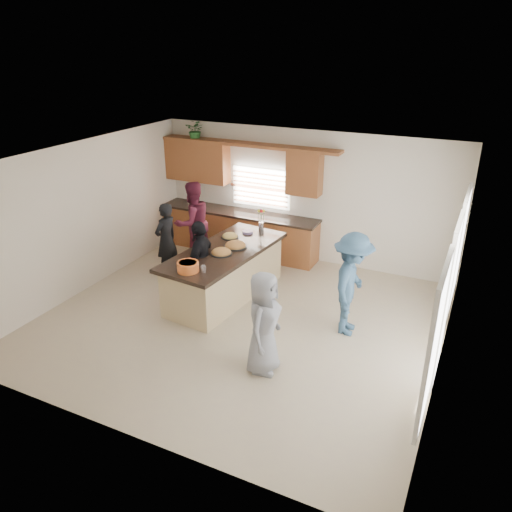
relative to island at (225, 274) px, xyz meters
The scene contains 18 objects.
floor 1.05m from the island, 45.63° to the right, with size 6.50×6.50×0.00m, color tan.
room_shell 1.73m from the island, 45.63° to the right, with size 6.52×6.02×2.81m.
back_cabinetry 2.26m from the island, 111.39° to the left, with size 4.08×0.66×2.46m.
right_wall_glazing 4.06m from the island, 11.79° to the right, with size 0.06×4.00×2.25m.
island is the anchor object (origin of this frame).
platter_front 0.56m from the island, 75.18° to the right, with size 0.39×0.39×0.16m.
platter_mid 0.57m from the island, 55.93° to the left, with size 0.43×0.43×0.17m.
platter_back 0.79m from the island, 107.74° to the left, with size 0.33×0.33×0.14m.
salad_bowl 1.22m from the island, 94.88° to the right, with size 0.36×0.36×0.16m.
clear_cup 1.13m from the island, 80.99° to the right, with size 0.08×0.08×0.11m, color white.
plate_stack 1.07m from the island, 89.37° to the left, with size 0.21×0.21×0.04m, color #9A7CB5.
flower_vase 1.45m from the island, 82.48° to the left, with size 0.14×0.14×0.42m.
potted_plant 3.57m from the island, 130.71° to the left, with size 0.41×0.35×0.45m, color #2B692A.
woman_left_back 1.56m from the island, 168.38° to the left, with size 0.56×0.37×1.53m, color black.
woman_left_mid 1.82m from the island, 140.95° to the left, with size 0.86×0.67×1.78m, color #581A2E.
woman_left_front 0.57m from the island, 125.72° to the right, with size 0.92×0.39×1.58m, color black.
woman_right_back 2.47m from the island, ahead, with size 1.12×0.64×1.74m, color #31506B.
woman_right_front 2.38m from the island, 47.54° to the right, with size 0.76×0.49×1.55m, color gray.
Camera 1 is at (3.45, -6.59, 4.48)m, focal length 35.00 mm.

